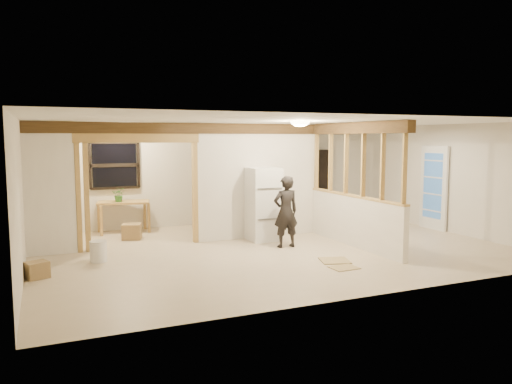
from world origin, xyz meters
name	(u,v)px	position (x,y,z in m)	size (l,w,h in m)	color
floor	(274,249)	(0.00, 0.00, -0.01)	(9.00, 6.50, 0.01)	#C4AF92
ceiling	(274,122)	(0.00, 0.00, 2.50)	(9.00, 6.50, 0.01)	white
wall_back	(219,175)	(0.00, 3.25, 1.25)	(9.00, 0.01, 2.50)	silver
wall_front	(376,207)	(0.00, -3.25, 1.25)	(9.00, 0.01, 2.50)	silver
wall_left	(21,196)	(-4.50, 0.00, 1.25)	(0.01, 6.50, 2.50)	silver
wall_right	(449,178)	(4.50, 0.00, 1.25)	(0.01, 6.50, 2.50)	silver
partition_left_stub	(50,188)	(-4.05, 1.20, 1.25)	(0.90, 0.12, 2.50)	silver
partition_center	(259,181)	(0.20, 1.20, 1.25)	(2.80, 0.12, 2.50)	silver
doorway_frame	(139,193)	(-2.40, 1.20, 1.10)	(2.46, 0.14, 2.20)	tan
header_beam_back	(206,128)	(-1.00, 1.20, 2.38)	(7.00, 0.18, 0.22)	#4C351A
header_beam_right	(355,128)	(1.60, -0.40, 2.38)	(0.18, 3.30, 0.22)	#4C351A
pony_wall	(353,221)	(1.60, -0.40, 0.50)	(0.12, 3.20, 1.00)	silver
stud_partition	(355,164)	(1.60, -0.40, 1.66)	(0.14, 3.20, 1.32)	tan
window_back	(115,165)	(-2.60, 3.17, 1.55)	(1.12, 0.10, 1.10)	black
french_door	(434,188)	(4.42, 0.40, 1.00)	(0.12, 0.86, 2.00)	white
ceiling_dome_main	(300,122)	(0.30, -0.50, 2.48)	(0.36, 0.36, 0.16)	#FFEABF
ceiling_dome_util	(124,124)	(-2.50, 2.30, 2.48)	(0.32, 0.32, 0.14)	#FFEABF
hanging_bulb	(154,138)	(-2.00, 1.60, 2.18)	(0.07, 0.07, 0.07)	#FFD88C
refrigerator	(264,204)	(0.15, 0.83, 0.78)	(0.64, 0.62, 1.56)	white
woman	(286,212)	(0.28, 0.02, 0.72)	(0.53, 0.34, 1.44)	black
work_table	(124,217)	(-2.47, 2.91, 0.37)	(1.16, 0.58, 0.73)	tan
potted_plant	(119,195)	(-2.57, 2.83, 0.90)	(0.30, 0.26, 0.33)	#255429
shop_vac	(59,234)	(-3.91, 1.77, 0.28)	(0.43, 0.43, 0.56)	#A10A15
bookshelf	(313,184)	(2.63, 3.02, 0.93)	(0.93, 0.31, 1.86)	black
bucket	(98,251)	(-3.31, 0.26, 0.19)	(0.30, 0.30, 0.37)	white
box_util_a	(132,232)	(-2.43, 2.04, 0.17)	(0.39, 0.34, 0.34)	olive
box_util_b	(49,237)	(-4.09, 2.15, 0.16)	(0.34, 0.34, 0.32)	olive
box_front	(37,270)	(-4.31, -0.44, 0.13)	(0.32, 0.26, 0.26)	olive
floor_panel_near	(335,261)	(0.56, -1.36, 0.01)	(0.50, 0.50, 0.02)	tan
floor_panel_far	(344,268)	(0.44, -1.84, 0.01)	(0.45, 0.36, 0.01)	tan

